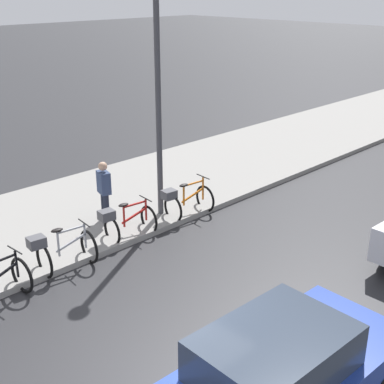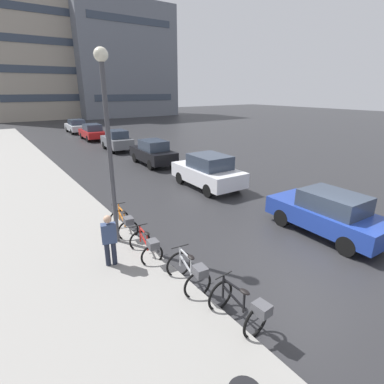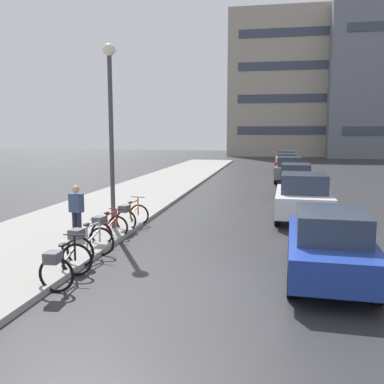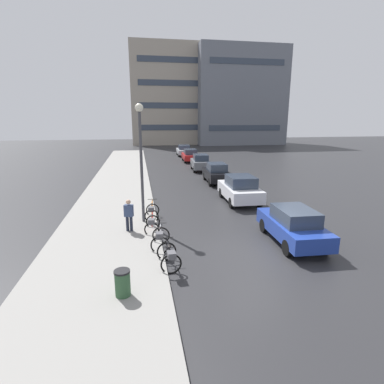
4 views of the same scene
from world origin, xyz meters
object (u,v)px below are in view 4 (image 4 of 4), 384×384
object	(u,v)px
car_black	(216,173)
trash_bin	(123,285)
bicycle_nearest	(169,256)
bicycle_third	(152,224)
car_blue	(293,225)
car_silver	(184,150)
car_grey	(200,162)
streetlamp	(141,149)
bicycle_second	(160,238)
bicycle_farthest	(152,212)
car_white	(240,189)
car_red	(190,155)
pedestrian	(129,215)

from	to	relation	value
car_black	trash_bin	distance (m)	17.22
bicycle_nearest	bicycle_third	size ratio (longest dim) A/B	1.00
car_black	car_blue	bearing A→B (deg)	-89.65
car_silver	car_grey	bearing A→B (deg)	-90.97
streetlamp	trash_bin	world-z (taller)	streetlamp
bicycle_third	streetlamp	size ratio (longest dim) A/B	0.23
car_black	car_grey	world-z (taller)	car_grey
bicycle_third	car_silver	world-z (taller)	car_silver
bicycle_second	bicycle_farthest	size ratio (longest dim) A/B	0.98
bicycle_second	bicycle_nearest	bearing A→B (deg)	-83.10
bicycle_second	streetlamp	size ratio (longest dim) A/B	0.23
car_white	car_grey	world-z (taller)	car_white
bicycle_third	trash_bin	size ratio (longest dim) A/B	1.47
bicycle_second	car_red	size ratio (longest dim) A/B	0.34
bicycle_farthest	pedestrian	bearing A→B (deg)	-123.77
bicycle_second	car_white	xyz separation A→B (m)	(5.59, 6.42, 0.35)
bicycle_second	car_black	xyz separation A→B (m)	(5.62, 12.48, 0.31)
trash_bin	bicycle_second	bearing A→B (deg)	67.49
bicycle_second	trash_bin	xyz separation A→B (m)	(-1.35, -3.26, -0.03)
car_silver	streetlamp	world-z (taller)	streetlamp
car_white	pedestrian	bearing A→B (deg)	-147.62
bicycle_farthest	car_silver	bearing A→B (deg)	78.00
bicycle_nearest	bicycle_second	world-z (taller)	bicycle_second
bicycle_farthest	car_black	distance (m)	10.48
car_grey	car_red	distance (m)	6.68
bicycle_second	car_white	world-z (taller)	car_white
car_silver	trash_bin	xyz separation A→B (m)	(-7.10, -34.81, -0.29)
pedestrian	bicycle_second	bearing A→B (deg)	-58.14
car_grey	bicycle_third	bearing A→B (deg)	-109.02
car_grey	car_silver	distance (m)	12.93
car_white	streetlamp	world-z (taller)	streetlamp
streetlamp	trash_bin	size ratio (longest dim) A/B	6.28
bicycle_nearest	trash_bin	bearing A→B (deg)	-133.74
car_black	car_grey	size ratio (longest dim) A/B	1.10
bicycle_farthest	car_white	size ratio (longest dim) A/B	0.34
bicycle_nearest	car_grey	world-z (taller)	car_grey
bicycle_third	car_grey	bearing A→B (deg)	70.98
car_red	pedestrian	bearing A→B (deg)	-106.53
bicycle_farthest	streetlamp	world-z (taller)	streetlamp
pedestrian	car_white	bearing A→B (deg)	32.38
car_blue	streetlamp	bearing A→B (deg)	150.99
bicycle_second	streetlamp	world-z (taller)	streetlamp
bicycle_third	car_black	world-z (taller)	car_black
car_black	car_red	size ratio (longest dim) A/B	1.02
bicycle_third	streetlamp	distance (m)	3.67
car_white	car_red	world-z (taller)	car_white
car_white	car_silver	distance (m)	25.13
bicycle_nearest	car_white	bearing A→B (deg)	56.25
car_grey	bicycle_second	bearing A→B (deg)	-106.54
bicycle_second	car_blue	world-z (taller)	car_blue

